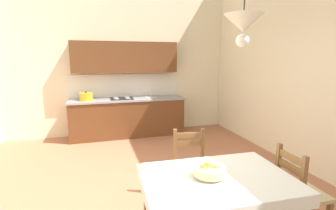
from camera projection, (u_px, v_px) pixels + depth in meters
ground_plane at (150, 201)px, 3.29m from camera, size 5.87×6.85×0.10m
wall_back at (120, 48)px, 5.90m from camera, size 5.87×0.12×4.11m
wall_right at (327, 42)px, 3.65m from camera, size 0.12×6.85×4.11m
kitchen_cabinetry at (127, 100)px, 5.84m from camera, size 2.65×0.63×2.20m
dining_table at (217, 190)px, 2.29m from camera, size 1.41×1.00×0.75m
dining_chair_window_side at (299, 193)px, 2.59m from camera, size 0.44×0.44×0.93m
dining_chair_kitchen_side at (190, 169)px, 3.14m from camera, size 0.49×0.49×0.93m
fruit_bowl at (209, 170)px, 2.27m from camera, size 0.30×0.30×0.12m
pendant_lamp at (243, 24)px, 2.00m from camera, size 0.32×0.32×0.80m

